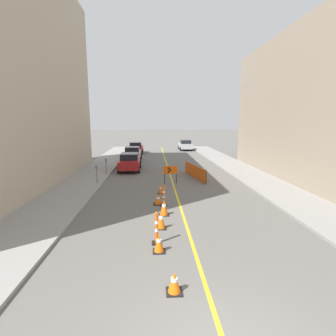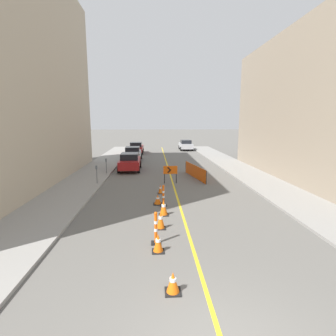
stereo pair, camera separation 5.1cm
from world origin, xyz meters
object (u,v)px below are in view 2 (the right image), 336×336
at_px(traffic_cone_farthest, 160,189).
at_px(arrow_barricade_primary, 170,171).
at_px(traffic_cone_fifth, 158,199).
at_px(parked_car_curb_mid, 133,154).
at_px(delineator_post_rear, 163,197).
at_px(traffic_cone_second, 158,243).
at_px(traffic_cone_fourth, 164,208).
at_px(traffic_cone_nearest, 173,282).
at_px(parked_car_curb_near, 130,162).
at_px(parked_car_curb_far, 136,148).
at_px(parking_meter_near_curb, 97,171).
at_px(traffic_cone_third, 161,220).
at_px(parked_car_opposite_side, 186,145).
at_px(delineator_post_front, 156,230).
at_px(parking_meter_far_curb, 106,163).

bearing_deg(traffic_cone_farthest, arrow_barricade_primary, 74.02).
xyz_separation_m(traffic_cone_fifth, parked_car_curb_mid, (-2.61, 16.33, 0.53)).
distance_m(delineator_post_rear, arrow_barricade_primary, 5.20).
bearing_deg(parked_car_curb_mid, traffic_cone_second, -84.37).
bearing_deg(traffic_cone_fourth, traffic_cone_nearest, -89.68).
bearing_deg(parked_car_curb_near, parked_car_curb_far, 89.65).
bearing_deg(traffic_cone_nearest, arrow_barricade_primary, 86.77).
bearing_deg(parked_car_curb_mid, parked_car_curb_far, 89.31).
relative_size(traffic_cone_fourth, traffic_cone_fifth, 1.38).
bearing_deg(parking_meter_near_curb, traffic_cone_farthest, -29.35).
xyz_separation_m(traffic_cone_nearest, traffic_cone_third, (-0.21, 4.17, 0.09)).
bearing_deg(parked_car_opposite_side, traffic_cone_nearest, -97.98).
bearing_deg(traffic_cone_nearest, delineator_post_rear, 89.94).
xyz_separation_m(parked_car_curb_mid, parked_car_opposite_side, (7.39, 10.96, 0.00)).
height_order(traffic_cone_nearest, traffic_cone_fifth, traffic_cone_nearest).
relative_size(delineator_post_front, parked_car_curb_mid, 0.28).
relative_size(traffic_cone_third, parked_car_opposite_side, 0.17).
relative_size(arrow_barricade_primary, parking_meter_far_curb, 1.00).
distance_m(traffic_cone_fifth, parked_car_opposite_side, 27.72).
bearing_deg(traffic_cone_fifth, traffic_cone_fourth, -81.36).
relative_size(traffic_cone_farthest, parked_car_curb_far, 0.13).
bearing_deg(parking_meter_near_curb, arrow_barricade_primary, 3.00).
bearing_deg(delineator_post_front, traffic_cone_fifth, 88.37).
distance_m(parked_car_opposite_side, parking_meter_near_curb, 24.41).
height_order(traffic_cone_nearest, arrow_barricade_primary, arrow_barricade_primary).
bearing_deg(traffic_cone_third, parked_car_opposite_side, 81.24).
xyz_separation_m(traffic_cone_fourth, parked_car_opposite_side, (4.53, 28.98, 0.43)).
height_order(traffic_cone_third, delineator_post_front, delineator_post_front).
distance_m(traffic_cone_fourth, parked_car_opposite_side, 29.33).
height_order(traffic_cone_farthest, delineator_post_front, delineator_post_front).
bearing_deg(parked_car_curb_mid, parking_meter_far_curb, -102.23).
bearing_deg(arrow_barricade_primary, traffic_cone_fifth, -103.06).
height_order(parked_car_curb_far, parking_meter_near_curb, parked_car_curb_far).
xyz_separation_m(parked_car_curb_mid, parking_meter_near_curb, (-1.58, -11.73, 0.23)).
height_order(traffic_cone_third, traffic_cone_fourth, traffic_cone_third).
bearing_deg(traffic_cone_second, traffic_cone_farthest, 87.99).
relative_size(traffic_cone_nearest, traffic_cone_second, 0.89).
distance_m(parked_car_curb_near, parked_car_curb_mid, 6.17).
height_order(delineator_post_rear, parking_meter_near_curb, parking_meter_near_curb).
relative_size(traffic_cone_second, parked_car_opposite_side, 0.15).
bearing_deg(parked_car_opposite_side, traffic_cone_fourth, -99.49).
bearing_deg(traffic_cone_third, delineator_post_front, -98.65).
relative_size(arrow_barricade_primary, parked_car_curb_far, 0.29).
distance_m(traffic_cone_nearest, traffic_cone_fifth, 7.44).
bearing_deg(traffic_cone_fourth, traffic_cone_farthest, 90.89).
distance_m(traffic_cone_nearest, parked_car_curb_far, 30.69).
xyz_separation_m(traffic_cone_second, delineator_post_front, (-0.07, 0.62, 0.21)).
xyz_separation_m(parked_car_curb_near, parked_car_curb_far, (-0.27, 12.94, 0.00)).
height_order(traffic_cone_second, parking_meter_near_curb, parking_meter_near_curb).
xyz_separation_m(traffic_cone_fifth, delineator_post_front, (-0.13, -4.62, 0.26)).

